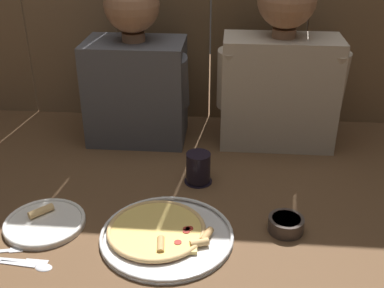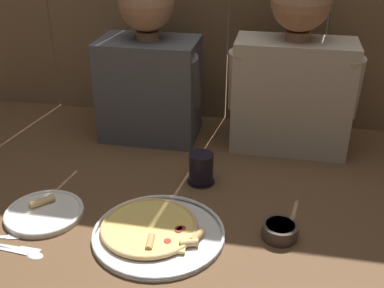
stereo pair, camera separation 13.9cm
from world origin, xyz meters
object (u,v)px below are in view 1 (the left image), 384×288
pizza_tray (163,233)px  diner_right (281,65)px  dinner_plate (45,222)px  diner_left (135,68)px  drinking_glass (198,168)px  dipping_bowl (286,224)px

pizza_tray → diner_right: size_ratio=0.57×
dinner_plate → diner_left: (0.16, 0.57, 0.27)m
pizza_tray → drinking_glass: 0.30m
dinner_plate → drinking_glass: bearing=32.8°
pizza_tray → drinking_glass: (0.07, 0.29, 0.04)m
pizza_tray → diner_left: 0.67m
pizza_tray → diner_right: 0.74m
pizza_tray → dipping_bowl: dipping_bowl is taller
dipping_bowl → diner_left: size_ratio=0.16×
diner_left → diner_right: 0.52m
dipping_bowl → diner_left: bearing=133.2°
pizza_tray → diner_left: bearing=106.4°
drinking_glass → diner_left: bearing=129.3°
pizza_tray → dinner_plate: size_ratio=1.60×
pizza_tray → drinking_glass: bearing=75.5°
diner_left → dipping_bowl: bearing=-46.8°
pizza_tray → diner_right: (0.34, 0.59, 0.29)m
dinner_plate → dipping_bowl: bearing=2.6°
dipping_bowl → diner_right: 0.61m
drinking_glass → diner_left: (-0.25, 0.30, 0.23)m
dipping_bowl → diner_right: diner_right is taller
diner_left → diner_right: diner_right is taller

